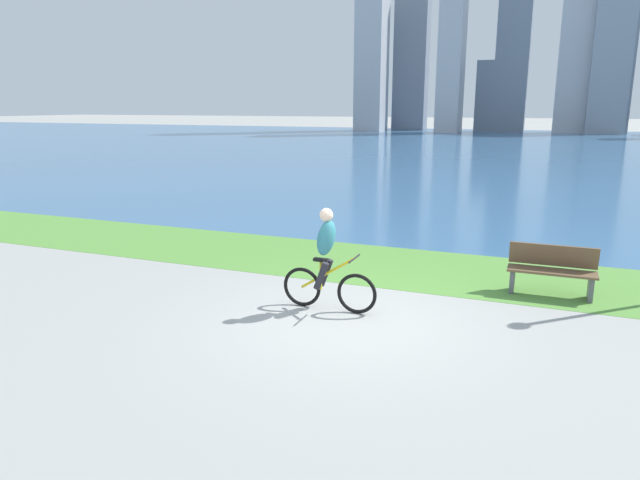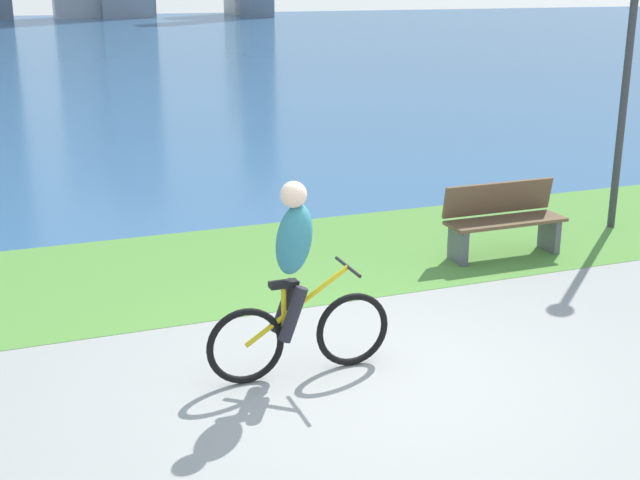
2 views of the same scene
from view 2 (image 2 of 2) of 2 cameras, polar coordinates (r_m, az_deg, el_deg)
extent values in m
plane|color=#9E9E99|center=(7.31, 3.23, -9.52)|extent=(300.00, 300.00, 0.00)
cube|color=#59933D|center=(10.22, -4.46, -1.55)|extent=(120.00, 3.14, 0.01)
cube|color=#386693|center=(46.07, -18.01, 12.38)|extent=(300.00, 70.05, 0.00)
torus|color=black|center=(7.47, 2.19, -6.03)|extent=(0.68, 0.06, 0.68)
torus|color=black|center=(7.18, -5.01, -7.11)|extent=(0.68, 0.06, 0.68)
cylinder|color=gold|center=(7.19, -1.54, -4.46)|extent=(0.95, 0.04, 0.62)
cylinder|color=gold|center=(7.17, -2.45, -4.96)|extent=(0.04, 0.04, 0.49)
cube|color=black|center=(7.08, -2.47, -2.98)|extent=(0.24, 0.10, 0.05)
cylinder|color=black|center=(7.24, 1.88, -1.81)|extent=(0.03, 0.52, 0.03)
ellipsoid|color=teal|center=(6.98, -1.76, 0.05)|extent=(0.40, 0.36, 0.65)
sphere|color=beige|center=(6.88, -1.79, 3.07)|extent=(0.22, 0.22, 0.22)
cylinder|color=#26262D|center=(7.26, -2.34, -4.45)|extent=(0.27, 0.11, 0.49)
cylinder|color=#26262D|center=(7.09, -1.82, -5.01)|extent=(0.27, 0.11, 0.49)
cube|color=brown|center=(10.55, 12.38, 1.24)|extent=(1.50, 0.45, 0.04)
cube|color=brown|center=(10.64, 11.89, 2.80)|extent=(1.50, 0.11, 0.40)
cube|color=#595960|center=(10.97, 15.15, 0.43)|extent=(0.08, 0.37, 0.45)
cube|color=#595960|center=(10.28, 9.26, -0.31)|extent=(0.08, 0.37, 0.45)
cylinder|color=#38383D|center=(12.00, 19.71, 8.50)|extent=(0.10, 0.10, 3.33)
camera|label=1|loc=(5.84, 90.28, 0.29)|focal=32.02mm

